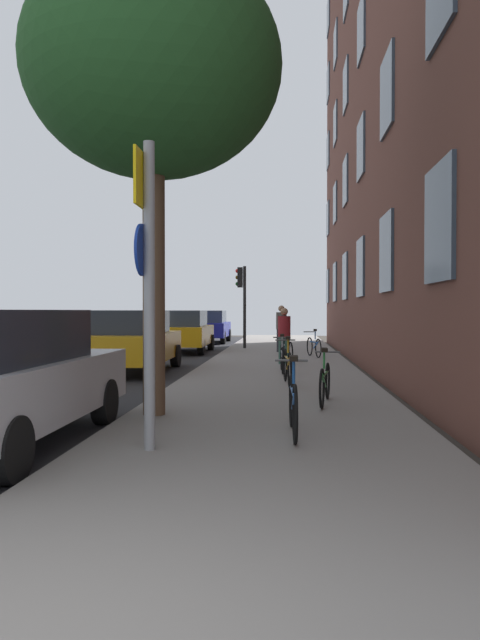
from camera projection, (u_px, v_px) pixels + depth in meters
The scene contains 17 objects.
ground_plane at pixel (159, 365), 17.28m from camera, with size 41.80×41.80×0.00m, color #332D28.
road_asphalt at pixel (90, 365), 17.44m from camera, with size 7.00×38.00×0.01m, color #232326.
sidewalk at pixel (278, 364), 17.01m from camera, with size 4.20×38.00×0.12m, color gray.
sign_post at pixel (147, 271), 6.25m from camera, with size 0.15×0.60×3.31m.
traffic_light at pixel (242, 292), 23.32m from camera, with size 0.43×0.24×3.29m.
tree_near at pixel (153, 69), 8.34m from camera, with size 3.69×3.69×6.56m.
bicycle_0 at pixel (293, 404), 7.00m from camera, with size 0.42×1.66×0.97m.
bicycle_1 at pixel (325, 382), 9.35m from camera, with size 0.44×1.62×0.91m.
bicycle_2 at pixel (287, 366), 11.79m from camera, with size 0.42×1.78×0.99m.
bicycle_3 at pixel (282, 357), 14.19m from camera, with size 0.42×1.62×0.94m.
bicycle_4 at pixel (287, 351), 16.57m from camera, with size 0.48×1.72×0.94m.
bicycle_5 at pixel (314, 346), 18.90m from camera, with size 0.53×1.55×0.91m.
pedestrian_0 at pixel (284, 332), 16.38m from camera, with size 0.46×0.46×1.58m.
pedestrian_1 at pixel (281, 325), 21.15m from camera, with size 0.43×0.43×1.69m.
car_1 at pixel (134, 340), 15.26m from camera, with size 1.94×4.45×1.62m.
car_2 at pixel (184, 331), 22.39m from camera, with size 1.94×4.35×1.62m.
car_3 at pixel (210, 326), 29.35m from camera, with size 1.79×4.32×1.62m.
Camera 1 is at (1.31, -2.02, 1.62)m, focal length 32.71 mm.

